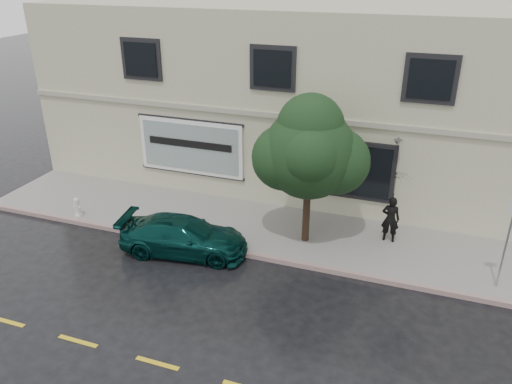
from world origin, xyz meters
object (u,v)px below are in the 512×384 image
(car, at_px, (184,236))
(pedestrian, at_px, (390,219))
(street_tree, at_px, (309,153))
(fire_hydrant, at_px, (77,207))

(car, height_order, pedestrian, pedestrian)
(pedestrian, height_order, street_tree, street_tree)
(car, bearing_deg, street_tree, -70.92)
(pedestrian, bearing_deg, car, 23.75)
(car, xyz_separation_m, street_tree, (3.48, 1.80, 2.58))
(pedestrian, distance_m, fire_hydrant, 10.81)
(pedestrian, height_order, fire_hydrant, pedestrian)
(street_tree, bearing_deg, car, -152.64)
(car, distance_m, pedestrian, 6.61)
(car, height_order, fire_hydrant, car)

